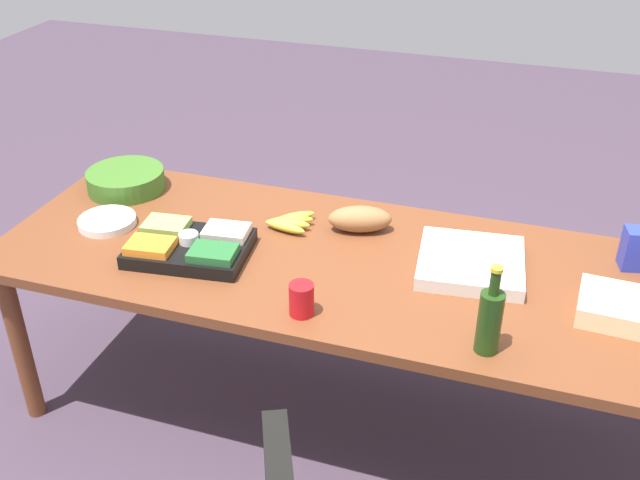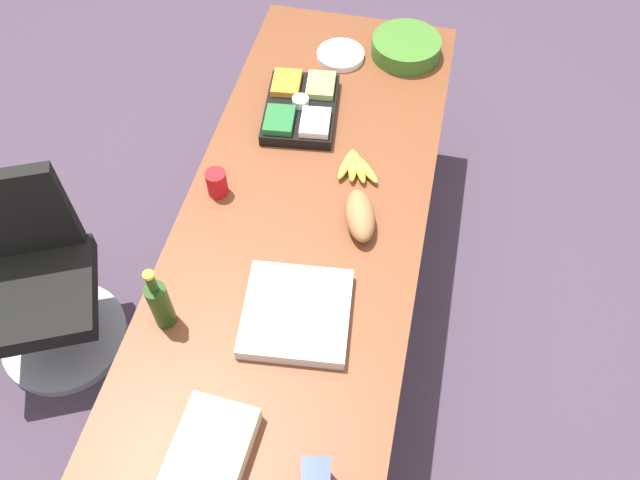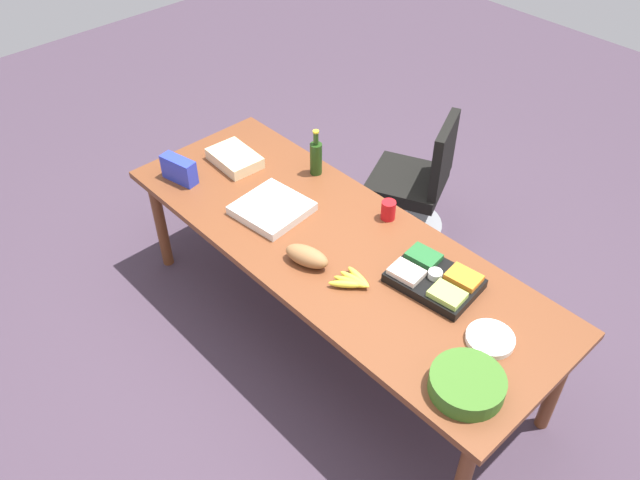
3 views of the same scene
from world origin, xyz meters
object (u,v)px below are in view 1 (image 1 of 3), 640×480
(sheet_cake, at_px, (631,310))
(red_solo_cup, at_px, (302,299))
(veggie_tray, at_px, (190,246))
(wine_bottle, at_px, (490,319))
(banana_bunch, at_px, (290,222))
(salad_bowl, at_px, (126,180))
(paper_plate_stack, at_px, (107,221))
(conference_table, at_px, (350,276))
(pizza_box, at_px, (471,263))
(bread_loaf, at_px, (360,219))

(sheet_cake, bearing_deg, red_solo_cup, -163.52)
(veggie_tray, height_order, wine_bottle, wine_bottle)
(banana_bunch, distance_m, wine_bottle, 0.96)
(banana_bunch, bearing_deg, salad_bowl, 173.07)
(wine_bottle, bearing_deg, red_solo_cup, 179.97)
(paper_plate_stack, bearing_deg, sheet_cake, -0.42)
(banana_bunch, distance_m, salad_bowl, 0.77)
(conference_table, distance_m, veggie_tray, 0.59)
(red_solo_cup, relative_size, pizza_box, 0.31)
(veggie_tray, bearing_deg, wine_bottle, -11.15)
(veggie_tray, bearing_deg, red_solo_cup, -23.02)
(sheet_cake, bearing_deg, conference_table, 176.52)
(veggie_tray, bearing_deg, salad_bowl, 141.77)
(veggie_tray, bearing_deg, conference_table, 13.74)
(conference_table, relative_size, pizza_box, 7.20)
(red_solo_cup, height_order, salad_bowl, red_solo_cup)
(banana_bunch, xyz_separation_m, veggie_tray, (-0.27, -0.29, 0.01))
(paper_plate_stack, bearing_deg, pizza_box, 5.16)
(bread_loaf, relative_size, wine_bottle, 0.82)
(red_solo_cup, height_order, wine_bottle, wine_bottle)
(banana_bunch, distance_m, veggie_tray, 0.40)
(pizza_box, bearing_deg, conference_table, -174.82)
(bread_loaf, xyz_separation_m, wine_bottle, (0.55, -0.57, 0.06))
(sheet_cake, xyz_separation_m, pizza_box, (-0.52, 0.14, -0.01))
(sheet_cake, height_order, salad_bowl, salad_bowl)
(banana_bunch, relative_size, paper_plate_stack, 0.83)
(banana_bunch, bearing_deg, paper_plate_stack, -163.59)
(red_solo_cup, bearing_deg, bread_loaf, 86.68)
(red_solo_cup, relative_size, wine_bottle, 0.38)
(red_solo_cup, xyz_separation_m, pizza_box, (0.47, 0.43, -0.03))
(sheet_cake, xyz_separation_m, paper_plate_stack, (-1.90, 0.01, -0.02))
(veggie_tray, xyz_separation_m, wine_bottle, (1.08, -0.21, 0.08))
(red_solo_cup, distance_m, banana_bunch, 0.56)
(red_solo_cup, height_order, pizza_box, red_solo_cup)
(sheet_cake, height_order, red_solo_cup, red_solo_cup)
(sheet_cake, relative_size, banana_bunch, 1.76)
(bread_loaf, relative_size, red_solo_cup, 2.18)
(conference_table, xyz_separation_m, paper_plate_stack, (-0.96, -0.04, 0.08))
(sheet_cake, bearing_deg, salad_bowl, 171.24)
(veggie_tray, xyz_separation_m, salad_bowl, (-0.49, 0.39, 0.01))
(red_solo_cup, distance_m, paper_plate_stack, 0.96)
(banana_bunch, relative_size, wine_bottle, 0.62)
(bread_loaf, height_order, salad_bowl, bread_loaf)
(bread_loaf, height_order, sheet_cake, bread_loaf)
(conference_table, height_order, banana_bunch, banana_bunch)
(pizza_box, distance_m, banana_bunch, 0.70)
(veggie_tray, distance_m, salad_bowl, 0.62)
(conference_table, bearing_deg, paper_plate_stack, -177.46)
(bread_loaf, bearing_deg, wine_bottle, -46.10)
(pizza_box, distance_m, salad_bowl, 1.48)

